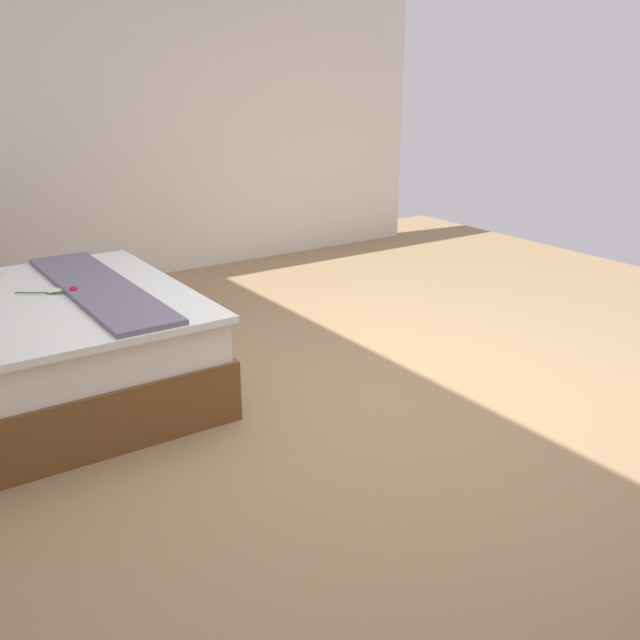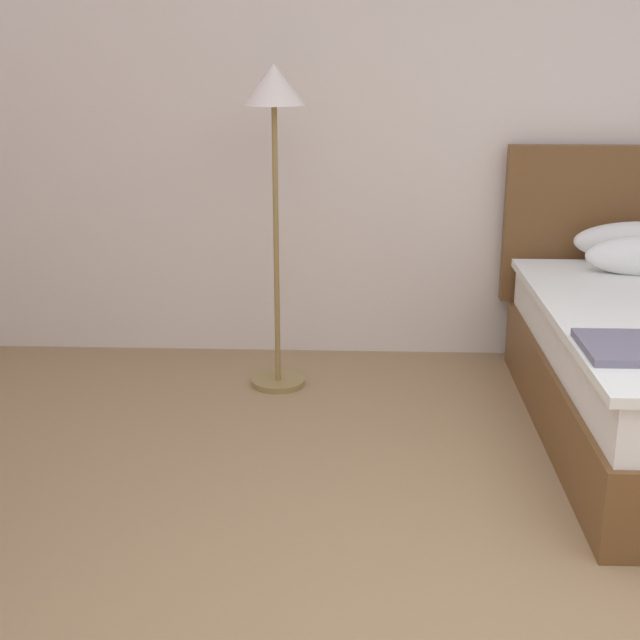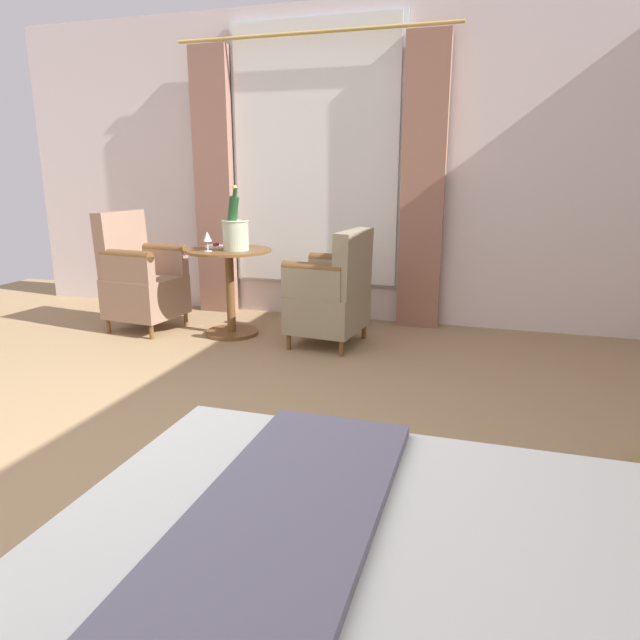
# 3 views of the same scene
# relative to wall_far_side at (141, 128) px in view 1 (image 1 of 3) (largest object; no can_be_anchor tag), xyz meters

# --- Properties ---
(ground_plane) EXTENTS (8.19, 8.19, 0.00)m
(ground_plane) POSITION_rel_wall_far_side_xyz_m (-3.40, 0.00, -1.36)
(ground_plane) COLOR #9C7D57
(wall_far_side) EXTENTS (0.12, 6.02, 2.72)m
(wall_far_side) POSITION_rel_wall_far_side_xyz_m (0.00, 0.00, 0.00)
(wall_far_side) COLOR silver
(wall_far_side) RESTS_ON ground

